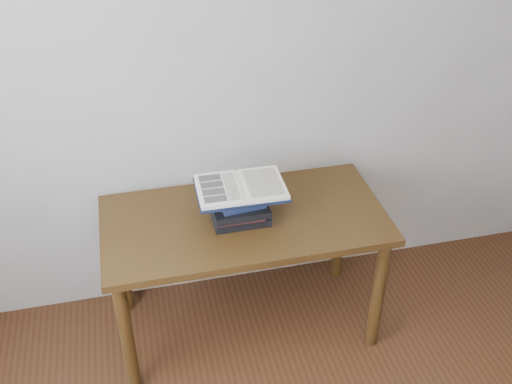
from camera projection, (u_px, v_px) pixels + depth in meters
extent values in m
cube|color=beige|center=(251.00, 58.00, 2.70)|extent=(3.50, 0.04, 2.60)
cube|color=#462F11|center=(244.00, 220.00, 2.73)|extent=(1.29, 0.65, 0.04)
cylinder|color=#462F11|center=(127.00, 337.00, 2.61)|extent=(0.06, 0.06, 0.65)
cylinder|color=#462F11|center=(378.00, 294.00, 2.83)|extent=(0.06, 0.06, 0.65)
cylinder|color=#462F11|center=(121.00, 260.00, 3.03)|extent=(0.06, 0.06, 0.65)
cylinder|color=#462F11|center=(340.00, 227.00, 3.25)|extent=(0.06, 0.06, 0.65)
cube|color=black|center=(241.00, 217.00, 2.69)|extent=(0.25, 0.16, 0.04)
cube|color=maroon|center=(239.00, 213.00, 2.67)|extent=(0.21, 0.14, 0.03)
cube|color=black|center=(240.00, 208.00, 2.64)|extent=(0.25, 0.18, 0.03)
cube|color=navy|center=(241.00, 200.00, 2.64)|extent=(0.21, 0.17, 0.03)
cube|color=navy|center=(240.00, 195.00, 2.62)|extent=(0.25, 0.18, 0.03)
cube|color=black|center=(241.00, 189.00, 2.62)|extent=(0.39, 0.28, 0.01)
cube|color=white|center=(219.00, 189.00, 2.60)|extent=(0.19, 0.26, 0.02)
cube|color=white|center=(262.00, 184.00, 2.63)|extent=(0.19, 0.26, 0.02)
cylinder|color=white|center=(241.00, 187.00, 2.62)|extent=(0.02, 0.26, 0.01)
cube|color=black|center=(210.00, 178.00, 2.66)|extent=(0.10, 0.05, 0.00)
cube|color=black|center=(212.00, 185.00, 2.61)|extent=(0.10, 0.05, 0.00)
cube|color=black|center=(213.00, 192.00, 2.57)|extent=(0.10, 0.05, 0.00)
cube|color=black|center=(216.00, 199.00, 2.52)|extent=(0.10, 0.05, 0.00)
cube|color=beige|center=(231.00, 186.00, 2.60)|extent=(0.05, 0.21, 0.00)
cube|color=beige|center=(263.00, 182.00, 2.63)|extent=(0.15, 0.22, 0.00)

